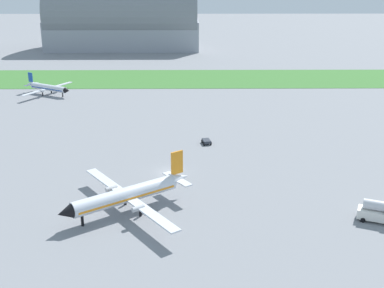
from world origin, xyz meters
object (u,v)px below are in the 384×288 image
airplane_foreground_turboprop (128,194)px  baggage_cart_near_gate (206,141)px  fuel_truck_midfield (381,212)px  airplane_taxiing_turboprop (48,87)px

airplane_foreground_turboprop → baggage_cart_near_gate: (13.15, 30.78, -2.33)m
baggage_cart_near_gate → fuel_truck_midfield: (24.65, -34.38, 1.01)m
airplane_taxiing_turboprop → fuel_truck_midfield: size_ratio=2.50×
baggage_cart_near_gate → fuel_truck_midfield: 42.31m
airplane_foreground_turboprop → baggage_cart_near_gate: 33.55m
baggage_cart_near_gate → fuel_truck_midfield: fuel_truck_midfield is taller
airplane_taxiing_turboprop → fuel_truck_midfield: 103.40m
airplane_taxiing_turboprop → fuel_truck_midfield: bearing=-17.7°
airplane_foreground_turboprop → fuel_truck_midfield: airplane_foreground_turboprop is taller
airplane_foreground_turboprop → fuel_truck_midfield: (37.80, -3.60, -1.31)m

